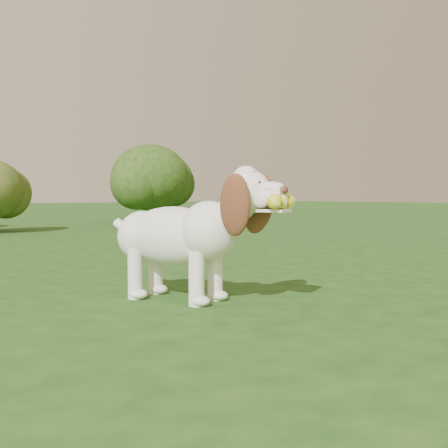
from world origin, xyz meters
TOP-DOWN VIEW (x-y plane):
  - ground at (0.00, 0.00)m, footprint 80.00×80.00m
  - dog at (-0.24, -0.46)m, footprint 0.72×1.23m
  - shrub_d at (4.16, 7.14)m, footprint 1.67×1.67m
  - shrub_f at (5.81, 9.27)m, footprint 1.70×1.70m

SIDE VIEW (x-z plane):
  - ground at x=0.00m, z-range 0.00..0.00m
  - dog at x=-0.24m, z-range 0.03..0.85m
  - shrub_d at x=4.16m, z-range 0.15..1.89m
  - shrub_f at x=5.81m, z-range 0.16..1.92m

